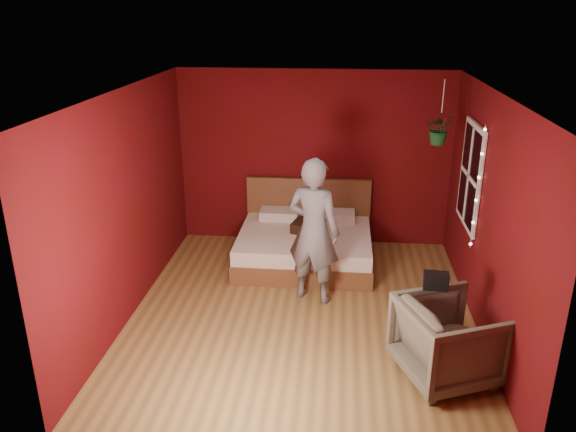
% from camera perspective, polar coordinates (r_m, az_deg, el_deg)
% --- Properties ---
extents(floor, '(4.50, 4.50, 0.00)m').
position_cam_1_polar(floor, '(6.76, 1.42, -9.91)').
color(floor, olive).
rests_on(floor, ground).
extents(room_walls, '(4.04, 4.54, 2.62)m').
position_cam_1_polar(room_walls, '(6.08, 1.56, 3.83)').
color(room_walls, '#5D0912').
rests_on(room_walls, ground).
extents(window, '(0.05, 0.97, 1.27)m').
position_cam_1_polar(window, '(7.15, 18.02, 3.92)').
color(window, white).
rests_on(window, room_walls).
extents(fairy_lights, '(0.04, 0.04, 1.45)m').
position_cam_1_polar(fairy_lights, '(6.66, 18.70, 2.62)').
color(fairy_lights, silver).
rests_on(fairy_lights, room_walls).
extents(bed, '(1.86, 1.58, 1.02)m').
position_cam_1_polar(bed, '(7.98, 1.74, -2.76)').
color(bed, brown).
rests_on(bed, ground).
extents(person, '(0.77, 0.64, 1.81)m').
position_cam_1_polar(person, '(6.71, 2.61, -1.54)').
color(person, slate).
rests_on(person, ground).
extents(armchair, '(1.15, 1.14, 0.81)m').
position_cam_1_polar(armchair, '(5.76, 16.01, -12.04)').
color(armchair, '#696853').
rests_on(armchair, ground).
extents(handbag, '(0.25, 0.14, 0.17)m').
position_cam_1_polar(handbag, '(5.74, 14.79, -6.37)').
color(handbag, black).
rests_on(handbag, armchair).
extents(throw_pillow, '(0.49, 0.49, 0.14)m').
position_cam_1_polar(throw_pillow, '(7.85, 2.06, -1.03)').
color(throw_pillow, black).
rests_on(throw_pillow, bed).
extents(hanging_plant, '(0.41, 0.37, 0.80)m').
position_cam_1_polar(hanging_plant, '(7.26, 15.20, 8.54)').
color(hanging_plant, silver).
rests_on(hanging_plant, room_walls).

